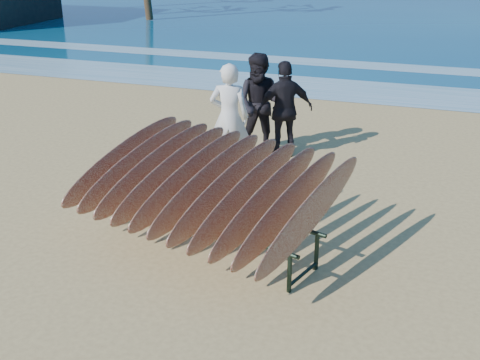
{
  "coord_description": "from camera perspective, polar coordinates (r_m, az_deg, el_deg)",
  "views": [
    {
      "loc": [
        2.36,
        -6.1,
        3.95
      ],
      "look_at": [
        0.0,
        0.8,
        0.95
      ],
      "focal_mm": 45.0,
      "sensor_mm": 36.0,
      "label": 1
    }
  ],
  "objects": [
    {
      "name": "foam_near",
      "position": [
        16.74,
        10.36,
        8.38
      ],
      "size": [
        160.0,
        160.0,
        0.0
      ],
      "primitive_type": "plane",
      "color": "white",
      "rests_on": "ground"
    },
    {
      "name": "person_dark_b",
      "position": [
        11.27,
        4.29,
        6.66
      ],
      "size": [
        1.14,
        0.94,
        1.82
      ],
      "primitive_type": "imported",
      "rotation": [
        0.0,
        0.0,
        3.7
      ],
      "color": "black",
      "rests_on": "ground"
    },
    {
      "name": "person_dark_a",
      "position": [
        11.38,
        1.96,
        7.13
      ],
      "size": [
        1.0,
        0.82,
        1.93
      ],
      "primitive_type": "imported",
      "rotation": [
        0.0,
        0.0,
        0.1
      ],
      "color": "black",
      "rests_on": "ground"
    },
    {
      "name": "ground",
      "position": [
        7.64,
        -1.97,
        -8.78
      ],
      "size": [
        120.0,
        120.0,
        0.0
      ],
      "primitive_type": "plane",
      "color": "tan",
      "rests_on": "ground"
    },
    {
      "name": "foam_far",
      "position": [
        20.13,
        12.0,
        10.59
      ],
      "size": [
        160.0,
        160.0,
        0.0
      ],
      "primitive_type": "plane",
      "color": "white",
      "rests_on": "ground"
    },
    {
      "name": "surfboard_rack",
      "position": [
        7.86,
        -3.12,
        -0.41
      ],
      "size": [
        3.74,
        3.28,
        1.49
      ],
      "rotation": [
        0.0,
        0.0,
        -0.3
      ],
      "color": "black",
      "rests_on": "ground"
    },
    {
      "name": "person_white",
      "position": [
        10.64,
        -1.03,
        6.0
      ],
      "size": [
        0.77,
        0.58,
        1.91
      ],
      "primitive_type": "imported",
      "rotation": [
        0.0,
        0.0,
        3.33
      ],
      "color": "silver",
      "rests_on": "ground"
    }
  ]
}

